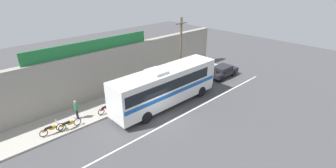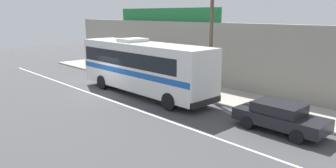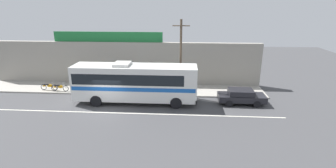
{
  "view_description": "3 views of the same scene",
  "coord_description": "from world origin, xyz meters",
  "px_view_note": "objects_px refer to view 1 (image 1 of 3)",
  "views": [
    {
      "loc": [
        -11.63,
        -13.21,
        11.24
      ],
      "look_at": [
        3.56,
        2.77,
        1.37
      ],
      "focal_mm": 25.87,
      "sensor_mm": 36.0,
      "label": 1
    },
    {
      "loc": [
        18.61,
        -11.42,
        5.46
      ],
      "look_at": [
        5.0,
        1.38,
        1.24
      ],
      "focal_mm": 33.57,
      "sensor_mm": 36.0,
      "label": 2
    },
    {
      "loc": [
        6.73,
        -19.82,
        8.81
      ],
      "look_at": [
        5.26,
        1.72,
        1.86
      ],
      "focal_mm": 26.7,
      "sensor_mm": 36.0,
      "label": 3
    }
  ],
  "objects_px": {
    "pedestrian_far_right": "(167,77)",
    "pedestrian_near_shop": "(76,108)",
    "motorcycle_green": "(122,103)",
    "utility_pole": "(181,52)",
    "parked_car": "(223,71)",
    "intercity_bus": "(165,85)",
    "motorcycle_black": "(69,124)",
    "motorcycle_red": "(51,129)",
    "motorcycle_purple": "(107,108)"
  },
  "relations": [
    {
      "from": "intercity_bus",
      "to": "motorcycle_purple",
      "type": "height_order",
      "value": "intercity_bus"
    },
    {
      "from": "motorcycle_black",
      "to": "pedestrian_near_shop",
      "type": "xyz_separation_m",
      "value": [
        1.09,
        0.98,
        0.58
      ]
    },
    {
      "from": "motorcycle_black",
      "to": "pedestrian_far_right",
      "type": "relative_size",
      "value": 1.11
    },
    {
      "from": "motorcycle_red",
      "to": "motorcycle_purple",
      "type": "height_order",
      "value": "same"
    },
    {
      "from": "parked_car",
      "to": "motorcycle_black",
      "type": "distance_m",
      "value": 18.23
    },
    {
      "from": "parked_car",
      "to": "motorcycle_purple",
      "type": "height_order",
      "value": "parked_car"
    },
    {
      "from": "utility_pole",
      "to": "motorcycle_black",
      "type": "xyz_separation_m",
      "value": [
        -12.5,
        0.12,
        -3.38
      ]
    },
    {
      "from": "utility_pole",
      "to": "motorcycle_purple",
      "type": "height_order",
      "value": "utility_pole"
    },
    {
      "from": "parked_car",
      "to": "utility_pole",
      "type": "relative_size",
      "value": 0.58
    },
    {
      "from": "pedestrian_near_shop",
      "to": "motorcycle_black",
      "type": "bearing_deg",
      "value": -138.08
    },
    {
      "from": "parked_car",
      "to": "motorcycle_purple",
      "type": "bearing_deg",
      "value": 172.4
    },
    {
      "from": "motorcycle_green",
      "to": "motorcycle_purple",
      "type": "bearing_deg",
      "value": 177.69
    },
    {
      "from": "intercity_bus",
      "to": "parked_car",
      "type": "xyz_separation_m",
      "value": [
        9.8,
        0.36,
        -1.33
      ]
    },
    {
      "from": "pedestrian_far_right",
      "to": "pedestrian_near_shop",
      "type": "bearing_deg",
      "value": 178.51
    },
    {
      "from": "motorcycle_black",
      "to": "intercity_bus",
      "type": "bearing_deg",
      "value": -14.76
    },
    {
      "from": "utility_pole",
      "to": "pedestrian_far_right",
      "type": "height_order",
      "value": "utility_pole"
    },
    {
      "from": "intercity_bus",
      "to": "utility_pole",
      "type": "distance_m",
      "value": 5.02
    },
    {
      "from": "utility_pole",
      "to": "motorcycle_purple",
      "type": "bearing_deg",
      "value": 178.45
    },
    {
      "from": "intercity_bus",
      "to": "parked_car",
      "type": "bearing_deg",
      "value": 2.12
    },
    {
      "from": "intercity_bus",
      "to": "utility_pole",
      "type": "height_order",
      "value": "utility_pole"
    },
    {
      "from": "motorcycle_green",
      "to": "pedestrian_near_shop",
      "type": "xyz_separation_m",
      "value": [
        -3.89,
        0.92,
        0.58
      ]
    },
    {
      "from": "utility_pole",
      "to": "pedestrian_near_shop",
      "type": "bearing_deg",
      "value": 174.49
    },
    {
      "from": "utility_pole",
      "to": "pedestrian_near_shop",
      "type": "distance_m",
      "value": 11.8
    },
    {
      "from": "parked_car",
      "to": "motorcycle_red",
      "type": "height_order",
      "value": "parked_car"
    },
    {
      "from": "motorcycle_green",
      "to": "motorcycle_black",
      "type": "bearing_deg",
      "value": -179.26
    },
    {
      "from": "pedestrian_near_shop",
      "to": "motorcycle_green",
      "type": "bearing_deg",
      "value": -13.26
    },
    {
      "from": "utility_pole",
      "to": "pedestrian_far_right",
      "type": "bearing_deg",
      "value": 146.45
    },
    {
      "from": "motorcycle_green",
      "to": "intercity_bus",
      "type": "bearing_deg",
      "value": -34.01
    },
    {
      "from": "intercity_bus",
      "to": "pedestrian_near_shop",
      "type": "height_order",
      "value": "intercity_bus"
    },
    {
      "from": "motorcycle_red",
      "to": "pedestrian_near_shop",
      "type": "xyz_separation_m",
      "value": [
        2.38,
        0.71,
        0.58
      ]
    },
    {
      "from": "utility_pole",
      "to": "intercity_bus",
      "type": "bearing_deg",
      "value": -153.49
    },
    {
      "from": "motorcycle_red",
      "to": "pedestrian_near_shop",
      "type": "distance_m",
      "value": 2.55
    },
    {
      "from": "intercity_bus",
      "to": "motorcycle_black",
      "type": "bearing_deg",
      "value": 165.24
    },
    {
      "from": "motorcycle_red",
      "to": "intercity_bus",
      "type": "bearing_deg",
      "value": -14.37
    },
    {
      "from": "motorcycle_green",
      "to": "utility_pole",
      "type": "bearing_deg",
      "value": -1.4
    },
    {
      "from": "pedestrian_far_right",
      "to": "motorcycle_red",
      "type": "bearing_deg",
      "value": -177.95
    },
    {
      "from": "motorcycle_black",
      "to": "motorcycle_red",
      "type": "bearing_deg",
      "value": 168.19
    },
    {
      "from": "parked_car",
      "to": "pedestrian_far_right",
      "type": "height_order",
      "value": "pedestrian_far_right"
    },
    {
      "from": "intercity_bus",
      "to": "pedestrian_far_right",
      "type": "xyz_separation_m",
      "value": [
        2.9,
        2.92,
        -0.96
      ]
    },
    {
      "from": "parked_car",
      "to": "pedestrian_far_right",
      "type": "bearing_deg",
      "value": 159.7
    },
    {
      "from": "motorcycle_green",
      "to": "motorcycle_purple",
      "type": "xyz_separation_m",
      "value": [
        -1.54,
        0.06,
        0.0
      ]
    },
    {
      "from": "motorcycle_green",
      "to": "pedestrian_far_right",
      "type": "distance_m",
      "value": 6.31
    },
    {
      "from": "parked_car",
      "to": "motorcycle_black",
      "type": "relative_size",
      "value": 2.29
    },
    {
      "from": "motorcycle_black",
      "to": "motorcycle_purple",
      "type": "relative_size",
      "value": 1.0
    },
    {
      "from": "parked_car",
      "to": "pedestrian_near_shop",
      "type": "relative_size",
      "value": 2.46
    },
    {
      "from": "parked_car",
      "to": "motorcycle_green",
      "type": "relative_size",
      "value": 2.16
    },
    {
      "from": "utility_pole",
      "to": "motorcycle_black",
      "type": "relative_size",
      "value": 3.97
    },
    {
      "from": "utility_pole",
      "to": "motorcycle_red",
      "type": "distance_m",
      "value": 14.2
    },
    {
      "from": "intercity_bus",
      "to": "pedestrian_near_shop",
      "type": "bearing_deg",
      "value": 156.31
    },
    {
      "from": "parked_car",
      "to": "pedestrian_near_shop",
      "type": "distance_m",
      "value": 17.28
    }
  ]
}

